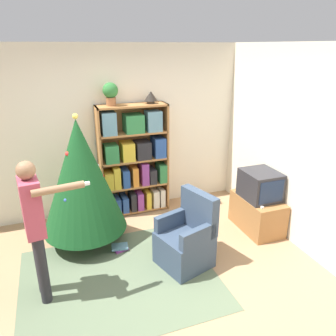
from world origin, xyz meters
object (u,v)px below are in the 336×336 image
at_px(christmas_tree, 81,177).
at_px(armchair, 187,240).
at_px(standing_person, 35,221).
at_px(potted_plant, 110,92).
at_px(television, 260,185).
at_px(bookshelf, 134,161).
at_px(table_lamp, 151,97).

relative_size(christmas_tree, armchair, 1.95).
xyz_separation_m(christmas_tree, standing_person, (-0.55, -0.92, -0.05)).
xyz_separation_m(christmas_tree, potted_plant, (0.57, 0.67, 0.96)).
bearing_deg(standing_person, potted_plant, 136.99).
distance_m(television, armchair, 1.41).
distance_m(standing_person, potted_plant, 2.19).
height_order(bookshelf, potted_plant, potted_plant).
distance_m(standing_person, table_lamp, 2.51).
relative_size(standing_person, table_lamp, 7.77).
bearing_deg(bookshelf, standing_person, -131.72).
distance_m(bookshelf, potted_plant, 1.11).
distance_m(christmas_tree, standing_person, 1.07).
height_order(christmas_tree, standing_person, christmas_tree).
bearing_deg(armchair, potted_plant, -178.68).
distance_m(television, standing_person, 2.98).
relative_size(bookshelf, potted_plant, 5.28).
bearing_deg(potted_plant, television, -32.74).
xyz_separation_m(television, standing_person, (-2.95, -0.41, 0.22)).
distance_m(armchair, standing_person, 1.76).
bearing_deg(potted_plant, christmas_tree, -130.22).
bearing_deg(armchair, table_lamp, 160.36).
bearing_deg(television, standing_person, -172.05).
distance_m(bookshelf, table_lamp, 1.03).
bearing_deg(potted_plant, table_lamp, -0.00).
bearing_deg(potted_plant, bookshelf, -1.40).
xyz_separation_m(television, christmas_tree, (-2.40, 0.51, 0.26)).
bearing_deg(armchair, standing_person, -107.27).
distance_m(bookshelf, standing_person, 2.12).
relative_size(standing_person, potted_plant, 4.72).
relative_size(television, potted_plant, 1.60).
bearing_deg(potted_plant, standing_person, -125.02).
distance_m(television, christmas_tree, 2.47).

